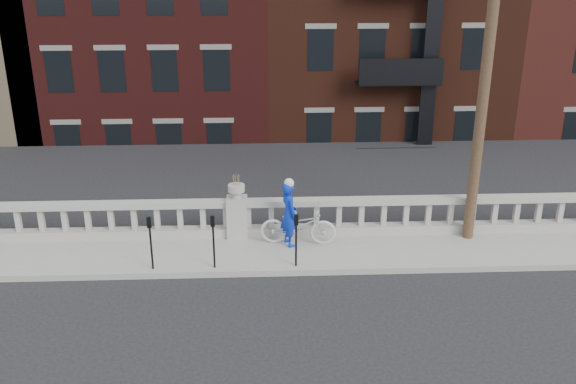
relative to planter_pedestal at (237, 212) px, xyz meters
name	(u,v)px	position (x,y,z in m)	size (l,w,h in m)	color
ground	(233,320)	(0.00, -3.95, -0.83)	(120.00, 120.00, 0.00)	black
sidewalk	(237,254)	(0.00, -0.95, -0.76)	(32.00, 2.20, 0.15)	gray
balustrade	(237,219)	(0.00, 0.00, -0.19)	(28.00, 0.34, 1.03)	gray
planter_pedestal	(237,212)	(0.00, 0.00, 0.00)	(0.55, 0.55, 1.76)	gray
lower_level	(258,41)	(0.56, 19.09, 1.80)	(80.00, 44.00, 20.80)	#605E59
utility_pole	(489,46)	(6.20, -0.35, 4.41)	(1.60, 0.28, 10.00)	#422D1E
parking_meter_b	(150,237)	(-2.01, -1.80, 0.17)	(0.10, 0.09, 1.36)	black
parking_meter_c	(213,236)	(-0.51, -1.80, 0.17)	(0.10, 0.09, 1.36)	black
parking_meter_d	(296,234)	(1.48, -1.80, 0.17)	(0.10, 0.09, 1.36)	black
bicycle	(298,225)	(1.61, -0.54, -0.16)	(0.69, 1.98, 1.04)	silver
cyclist	(289,214)	(1.36, -0.60, 0.19)	(0.63, 0.42, 1.74)	#0B2AB0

